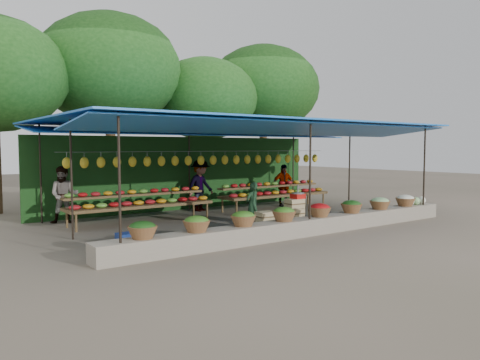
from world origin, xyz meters
TOP-DOWN VIEW (x-y plane):
  - ground at (0.00, 0.00)m, footprint 60.00×60.00m
  - stone_curb at (0.00, -2.75)m, footprint 10.60×0.55m
  - stall_canopy at (0.00, 0.08)m, footprint 10.80×6.60m
  - produce_baskets at (-0.10, -2.75)m, footprint 8.98×0.58m
  - netting_backdrop at (0.00, 3.15)m, footprint 10.60×0.06m
  - tree_row at (0.50, 6.09)m, footprint 16.51×5.50m
  - fruit_table_left at (-2.49, 1.35)m, footprint 4.21×0.95m
  - fruit_table_right at (2.51, 1.35)m, footprint 4.21×0.95m
  - crate_counter at (0.46, -1.83)m, footprint 2.37×0.36m
  - weighing_scale at (0.61, -1.83)m, footprint 0.35×0.35m
  - vendor_seated at (-0.50, -1.27)m, footprint 0.50×0.39m
  - customer_left at (-4.30, 2.45)m, footprint 0.97×0.89m
  - customer_mid at (0.16, 2.44)m, footprint 1.25×0.92m
  - customer_right at (3.27, 1.78)m, footprint 0.97×0.66m
  - blue_crate_front at (-4.02, -2.43)m, footprint 0.52×0.42m
  - blue_crate_back at (-4.05, -1.49)m, footprint 0.50×0.36m

SIDE VIEW (x-z plane):
  - ground at x=0.00m, z-range 0.00..0.00m
  - blue_crate_front at x=-4.02m, z-range 0.00..0.28m
  - blue_crate_back at x=-4.05m, z-range 0.00..0.30m
  - stone_curb at x=0.00m, z-range 0.00..0.40m
  - crate_counter at x=0.46m, z-range -0.07..0.70m
  - produce_baskets at x=-0.10m, z-range 0.40..0.73m
  - fruit_table_left at x=-2.49m, z-range 0.14..1.07m
  - fruit_table_right at x=2.51m, z-range 0.14..1.07m
  - vendor_seated at x=-0.50m, z-range 0.00..1.22m
  - customer_right at x=3.27m, z-range 0.00..1.53m
  - customer_left at x=-4.30m, z-range 0.00..1.62m
  - weighing_scale at x=0.61m, z-range 0.67..1.04m
  - customer_mid at x=0.16m, z-range 0.00..1.73m
  - netting_backdrop at x=0.00m, z-range 0.00..2.50m
  - stall_canopy at x=0.00m, z-range 1.26..4.08m
  - tree_row at x=0.50m, z-range 1.14..8.26m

